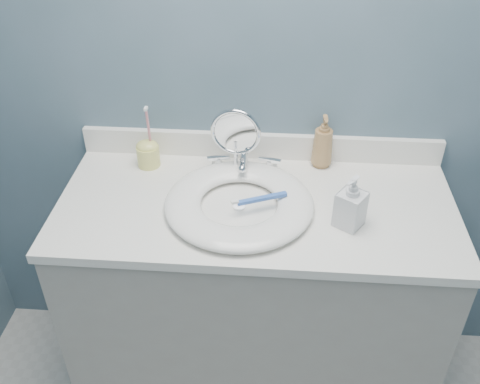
# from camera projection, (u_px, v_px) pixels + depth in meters

# --- Properties ---
(back_wall) EXTENTS (2.20, 0.02, 2.40)m
(back_wall) POSITION_uv_depth(u_px,v_px,m) (262.00, 68.00, 1.67)
(back_wall) COLOR #48606C
(back_wall) RESTS_ON ground
(vanity_cabinet) EXTENTS (1.20, 0.55, 0.85)m
(vanity_cabinet) POSITION_uv_depth(u_px,v_px,m) (254.00, 304.00, 1.91)
(vanity_cabinet) COLOR #A5A297
(vanity_cabinet) RESTS_ON ground
(countertop) EXTENTS (1.22, 0.57, 0.03)m
(countertop) POSITION_uv_depth(u_px,v_px,m) (256.00, 207.00, 1.65)
(countertop) COLOR white
(countertop) RESTS_ON vanity_cabinet
(backsplash) EXTENTS (1.22, 0.02, 0.09)m
(backsplash) POSITION_uv_depth(u_px,v_px,m) (260.00, 146.00, 1.82)
(backsplash) COLOR white
(backsplash) RESTS_ON countertop
(basin) EXTENTS (0.45, 0.45, 0.04)m
(basin) POSITION_uv_depth(u_px,v_px,m) (239.00, 203.00, 1.60)
(basin) COLOR white
(basin) RESTS_ON countertop
(drain) EXTENTS (0.04, 0.04, 0.01)m
(drain) POSITION_uv_depth(u_px,v_px,m) (239.00, 207.00, 1.61)
(drain) COLOR silver
(drain) RESTS_ON countertop
(faucet) EXTENTS (0.25, 0.13, 0.07)m
(faucet) POSITION_uv_depth(u_px,v_px,m) (244.00, 165.00, 1.76)
(faucet) COLOR silver
(faucet) RESTS_ON countertop
(makeup_mirror) EXTENTS (0.16, 0.09, 0.24)m
(makeup_mirror) POSITION_uv_depth(u_px,v_px,m) (236.00, 140.00, 1.69)
(makeup_mirror) COLOR silver
(makeup_mirror) RESTS_ON countertop
(soap_bottle_amber) EXTENTS (0.07, 0.07, 0.18)m
(soap_bottle_amber) POSITION_uv_depth(u_px,v_px,m) (323.00, 141.00, 1.76)
(soap_bottle_amber) COLOR #A27949
(soap_bottle_amber) RESTS_ON countertop
(soap_bottle_clear) EXTENTS (0.10, 0.10, 0.16)m
(soap_bottle_clear) POSITION_uv_depth(u_px,v_px,m) (351.00, 202.00, 1.51)
(soap_bottle_clear) COLOR silver
(soap_bottle_clear) RESTS_ON countertop
(toothbrush_holder) EXTENTS (0.08, 0.08, 0.22)m
(toothbrush_holder) POSITION_uv_depth(u_px,v_px,m) (148.00, 152.00, 1.78)
(toothbrush_holder) COLOR #E3DF71
(toothbrush_holder) RESTS_ON countertop
(toothbrush_lying) EXTENTS (0.17, 0.08, 0.02)m
(toothbrush_lying) POSITION_uv_depth(u_px,v_px,m) (260.00, 199.00, 1.58)
(toothbrush_lying) COLOR #3562BE
(toothbrush_lying) RESTS_ON basin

